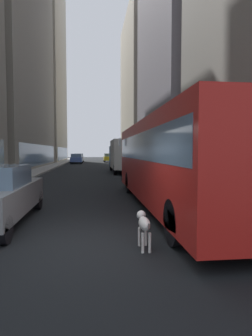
# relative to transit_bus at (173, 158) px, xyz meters

# --- Properties ---
(ground_plane) EXTENTS (120.00, 120.00, 0.00)m
(ground_plane) POSITION_rel_transit_bus_xyz_m (-2.80, 31.16, -1.78)
(ground_plane) COLOR black
(sidewalk_left) EXTENTS (2.40, 110.00, 0.15)m
(sidewalk_left) POSITION_rel_transit_bus_xyz_m (-8.50, 31.16, -1.70)
(sidewalk_left) COLOR gray
(sidewalk_left) RESTS_ON ground
(sidewalk_right) EXTENTS (2.40, 110.00, 0.15)m
(sidewalk_right) POSITION_rel_transit_bus_xyz_m (2.90, 31.16, -1.70)
(sidewalk_right) COLOR #ADA89E
(sidewalk_right) RESTS_ON ground
(building_left_far) EXTENTS (11.49, 19.61, 36.49)m
(building_left_far) POSITION_rel_transit_bus_xyz_m (-14.70, 48.31, 16.46)
(building_left_far) COLOR #B2A893
(building_left_far) RESTS_ON ground
(building_right_mid) EXTENTS (10.65, 18.58, 37.76)m
(building_right_mid) POSITION_rel_transit_bus_xyz_m (9.10, 23.21, 17.10)
(building_right_mid) COLOR slate
(building_right_mid) RESTS_ON ground
(building_right_far) EXTENTS (11.27, 21.22, 28.18)m
(building_right_far) POSITION_rel_transit_bus_xyz_m (9.10, 44.80, 12.30)
(building_right_far) COLOR #B2A893
(building_right_far) RESTS_ON ground
(transit_bus) EXTENTS (2.78, 11.53, 3.05)m
(transit_bus) POSITION_rel_transit_bus_xyz_m (0.00, 0.00, 0.00)
(transit_bus) COLOR red
(transit_bus) RESTS_ON ground
(car_blue_hatchback) EXTENTS (1.84, 4.80, 1.62)m
(car_blue_hatchback) POSITION_rel_transit_bus_xyz_m (-5.60, 37.14, -0.95)
(car_blue_hatchback) COLOR #4C6BB7
(car_blue_hatchback) RESTS_ON ground
(car_white_van) EXTENTS (1.77, 4.06, 1.62)m
(car_white_van) POSITION_rel_transit_bus_xyz_m (-5.60, 43.28, -0.96)
(car_white_van) COLOR silver
(car_white_van) RESTS_ON ground
(car_yellow_taxi) EXTENTS (1.76, 4.66, 1.62)m
(car_yellow_taxi) POSITION_rel_transit_bus_xyz_m (0.00, 43.69, -0.95)
(car_yellow_taxi) COLOR yellow
(car_yellow_taxi) RESTS_ON ground
(box_truck) EXTENTS (2.30, 7.50, 3.05)m
(box_truck) POSITION_rel_transit_bus_xyz_m (0.00, 16.68, -0.11)
(box_truck) COLOR #19519E
(box_truck) RESTS_ON ground
(dalmatian_dog) EXTENTS (0.22, 0.96, 0.72)m
(dalmatian_dog) POSITION_rel_transit_bus_xyz_m (-1.83, -4.23, -1.26)
(dalmatian_dog) COLOR white
(dalmatian_dog) RESTS_ON ground
(traffic_light_near) EXTENTS (0.24, 0.41, 3.40)m
(traffic_light_near) POSITION_rel_transit_bus_xyz_m (2.10, -1.00, 0.66)
(traffic_light_near) COLOR black
(traffic_light_near) RESTS_ON sidewalk_right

